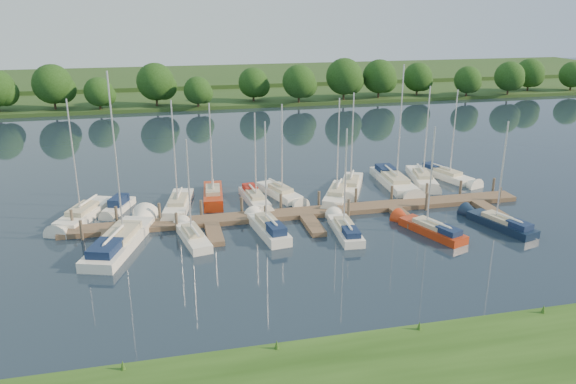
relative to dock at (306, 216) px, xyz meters
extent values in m
plane|color=#192533|center=(0.00, -7.31, -0.20)|extent=(260.00, 260.00, 0.00)
cube|color=brown|center=(0.00, 0.69, 0.00)|extent=(40.00, 2.00, 0.40)
cube|color=brown|center=(-16.00, -2.31, 0.00)|extent=(1.20, 4.00, 0.40)
cube|color=brown|center=(-8.00, -2.31, 0.00)|extent=(1.20, 4.00, 0.40)
cube|color=brown|center=(0.00, -2.31, 0.00)|extent=(1.20, 4.00, 0.40)
cube|color=brown|center=(8.00, -2.31, 0.00)|extent=(1.20, 4.00, 0.40)
cube|color=brown|center=(16.00, -2.31, 0.00)|extent=(1.20, 4.00, 0.40)
cylinder|color=#473D33|center=(-19.00, 1.99, 0.40)|extent=(0.24, 0.24, 2.00)
cylinder|color=#473D33|center=(-15.55, 1.99, 0.40)|extent=(0.24, 0.24, 2.00)
cylinder|color=#473D33|center=(-12.09, 1.99, 0.40)|extent=(0.24, 0.24, 2.00)
cylinder|color=#473D33|center=(-8.64, 1.99, 0.40)|extent=(0.24, 0.24, 2.00)
cylinder|color=#473D33|center=(-5.18, 1.99, 0.40)|extent=(0.24, 0.24, 2.00)
cylinder|color=#473D33|center=(-1.73, 1.99, 0.40)|extent=(0.24, 0.24, 2.00)
cylinder|color=#473D33|center=(1.73, 1.99, 0.40)|extent=(0.24, 0.24, 2.00)
cylinder|color=#473D33|center=(5.18, 1.99, 0.40)|extent=(0.24, 0.24, 2.00)
cylinder|color=#473D33|center=(8.64, 1.99, 0.40)|extent=(0.24, 0.24, 2.00)
cylinder|color=#473D33|center=(12.09, 1.99, 0.40)|extent=(0.24, 0.24, 2.00)
cylinder|color=#473D33|center=(15.55, 1.99, 0.40)|extent=(0.24, 0.24, 2.00)
cylinder|color=#473D33|center=(19.00, 1.99, 0.40)|extent=(0.24, 0.24, 2.00)
cylinder|color=#473D33|center=(-18.00, -0.61, 0.40)|extent=(0.24, 0.24, 2.00)
cylinder|color=#473D33|center=(-10.80, -0.61, 0.40)|extent=(0.24, 0.24, 2.00)
cylinder|color=#473D33|center=(-3.60, -0.61, 0.40)|extent=(0.24, 0.24, 2.00)
cylinder|color=#473D33|center=(3.60, -0.61, 0.40)|extent=(0.24, 0.24, 2.00)
cylinder|color=#473D33|center=(10.80, -0.61, 0.40)|extent=(0.24, 0.24, 2.00)
cylinder|color=#473D33|center=(18.00, -0.61, 0.40)|extent=(0.24, 0.24, 2.00)
cube|color=#23441A|center=(0.00, 67.69, 0.10)|extent=(180.00, 30.00, 0.60)
cube|color=#314B20|center=(0.00, 92.69, 0.50)|extent=(220.00, 40.00, 1.40)
sphere|color=#18370F|center=(-35.80, 56.56, 3.45)|extent=(4.38, 4.38, 4.38)
cylinder|color=#38281C|center=(-29.59, 56.38, 1.10)|extent=(0.36, 0.36, 2.60)
sphere|color=#18370F|center=(-29.59, 56.38, 4.29)|extent=(6.08, 6.08, 6.08)
sphere|color=#18370F|center=(-28.28, 56.58, 3.42)|extent=(4.34, 4.34, 4.34)
cylinder|color=#38281C|center=(-20.59, 53.05, 1.06)|extent=(0.36, 0.36, 2.51)
sphere|color=#18370F|center=(-20.59, 53.05, 4.13)|extent=(5.86, 5.86, 5.86)
sphere|color=#18370F|center=(-19.33, 53.25, 3.29)|extent=(4.19, 4.19, 4.19)
cylinder|color=#38281C|center=(-11.71, 55.31, 1.12)|extent=(0.36, 0.36, 2.65)
sphere|color=#18370F|center=(-11.71, 55.31, 4.36)|extent=(6.17, 6.17, 6.17)
sphere|color=#18370F|center=(-10.39, 55.51, 3.48)|extent=(4.41, 4.41, 4.41)
cylinder|color=#38281C|center=(-3.33, 56.17, 0.94)|extent=(0.36, 0.36, 2.29)
sphere|color=#18370F|center=(-3.33, 56.17, 3.74)|extent=(5.34, 5.34, 5.34)
sphere|color=#18370F|center=(-2.18, 56.37, 2.98)|extent=(3.82, 3.82, 3.82)
cylinder|color=#38281C|center=(3.81, 52.98, 1.13)|extent=(0.36, 0.36, 2.65)
sphere|color=#18370F|center=(3.81, 52.98, 4.36)|extent=(6.18, 6.18, 6.18)
sphere|color=#18370F|center=(5.13, 53.18, 3.48)|extent=(4.42, 4.42, 4.42)
cylinder|color=#38281C|center=(13.04, 55.94, 0.86)|extent=(0.36, 0.36, 2.12)
sphere|color=#18370F|center=(13.04, 55.94, 3.45)|extent=(4.95, 4.95, 4.95)
sphere|color=#18370F|center=(14.10, 56.14, 2.75)|extent=(3.54, 3.54, 3.54)
cylinder|color=#38281C|center=(19.54, 52.69, 1.22)|extent=(0.36, 0.36, 2.84)
sphere|color=#18370F|center=(19.54, 52.69, 4.69)|extent=(6.62, 6.62, 6.62)
sphere|color=#18370F|center=(20.96, 52.89, 3.74)|extent=(4.73, 4.73, 4.73)
cylinder|color=#38281C|center=(29.95, 54.02, 1.09)|extent=(0.36, 0.36, 2.59)
sphere|color=#18370F|center=(29.95, 54.02, 4.26)|extent=(6.04, 6.04, 6.04)
sphere|color=#18370F|center=(31.25, 54.22, 3.39)|extent=(4.31, 4.31, 4.31)
cylinder|color=#38281C|center=(36.23, 55.01, 1.17)|extent=(0.36, 0.36, 2.74)
sphere|color=#18370F|center=(36.23, 55.01, 4.51)|extent=(6.38, 6.38, 6.38)
sphere|color=#18370F|center=(37.60, 55.21, 3.60)|extent=(4.56, 4.56, 4.56)
cylinder|color=#38281C|center=(45.02, 56.34, 0.95)|extent=(0.36, 0.36, 2.30)
sphere|color=#18370F|center=(45.02, 56.34, 3.77)|extent=(5.38, 5.38, 5.38)
sphere|color=#18370F|center=(46.17, 56.54, 3.00)|extent=(3.84, 3.84, 3.84)
cylinder|color=#38281C|center=(53.75, 55.62, 0.98)|extent=(0.36, 0.36, 2.36)
sphere|color=#18370F|center=(53.75, 55.62, 3.87)|extent=(5.51, 5.51, 5.51)
sphere|color=#18370F|center=(54.94, 55.82, 3.08)|extent=(3.94, 3.94, 3.94)
cylinder|color=#38281C|center=(62.84, 54.27, 1.02)|extent=(0.36, 0.36, 2.45)
sphere|color=#18370F|center=(62.84, 54.27, 4.01)|extent=(5.71, 5.71, 5.71)
sphere|color=#18370F|center=(64.07, 54.47, 3.20)|extent=(4.08, 4.08, 4.08)
cylinder|color=#38281C|center=(68.95, 53.48, 1.13)|extent=(0.36, 0.36, 2.65)
sphere|color=#18370F|center=(68.95, 53.48, 4.37)|extent=(6.19, 6.19, 6.19)
cube|color=white|center=(-18.29, 4.44, -0.05)|extent=(4.51, 7.27, 1.10)
cone|color=white|center=(-19.63, 1.19, -0.05)|extent=(1.85, 2.66, 0.99)
cube|color=#B7AD8C|center=(-18.42, 4.12, 0.65)|extent=(2.58, 3.50, 0.50)
cylinder|color=silver|center=(-18.56, 3.79, 5.26)|extent=(0.12, 0.12, 9.52)
cylinder|color=silver|center=(-18.02, 5.09, 1.05)|extent=(1.30, 2.97, 0.10)
cylinder|color=white|center=(-18.02, 5.09, 1.05)|extent=(1.26, 2.68, 0.20)
cube|color=white|center=(-15.55, 5.54, -0.05)|extent=(2.76, 4.28, 0.89)
cone|color=white|center=(-16.30, 3.65, -0.05)|extent=(1.08, 1.38, 0.67)
cube|color=#132243|center=(-15.55, 5.54, 0.65)|extent=(1.83, 2.48, 0.80)
cube|color=white|center=(-10.37, 5.26, -0.05)|extent=(3.09, 6.96, 0.96)
cone|color=white|center=(-10.99, 1.95, -0.05)|extent=(1.36, 2.49, 0.94)
cube|color=#B7AD8C|center=(-10.44, 4.93, 0.54)|extent=(1.95, 3.23, 0.44)
cylinder|color=silver|center=(-10.50, 4.60, 4.95)|extent=(0.12, 0.12, 9.08)
cylinder|color=silver|center=(-10.25, 5.92, 0.89)|extent=(0.66, 2.99, 0.10)
cylinder|color=white|center=(-10.25, 5.92, 0.89)|extent=(0.69, 2.68, 0.20)
cube|color=#A42C0F|center=(-7.14, 7.10, -0.05)|extent=(2.28, 6.30, 1.05)
cone|color=#A42C0F|center=(-7.41, 4.03, -0.05)|extent=(1.05, 2.23, 0.86)
cube|color=#B7AD8C|center=(-7.16, 6.79, 0.61)|extent=(1.54, 2.88, 0.48)
cylinder|color=silver|center=(-7.19, 6.48, 4.63)|extent=(0.12, 0.12, 8.32)
cylinder|color=silver|center=(-7.08, 7.71, 0.99)|extent=(0.35, 2.77, 0.10)
cylinder|color=white|center=(-7.08, 7.71, 0.99)|extent=(0.42, 2.47, 0.20)
cube|color=white|center=(-3.55, 4.98, -0.05)|extent=(2.13, 5.86, 0.99)
cone|color=white|center=(-3.29, 2.13, -0.05)|extent=(0.98, 2.07, 0.80)
cube|color=#B7AD8C|center=(-3.52, 4.70, 0.56)|extent=(1.44, 2.68, 0.45)
cube|color=maroon|center=(-3.70, 6.58, 0.65)|extent=(1.28, 1.82, 0.49)
cylinder|color=silver|center=(-3.50, 4.41, 4.30)|extent=(0.12, 0.12, 7.74)
cylinder|color=silver|center=(-3.60, 5.56, 0.92)|extent=(0.34, 2.58, 0.10)
cylinder|color=white|center=(-3.60, 5.56, 0.92)|extent=(0.41, 2.30, 0.20)
cube|color=white|center=(-1.00, 6.17, -0.05)|extent=(3.46, 6.27, 1.04)
cone|color=white|center=(-0.08, 3.30, -0.05)|extent=(1.45, 2.27, 0.85)
cube|color=#B7AD8C|center=(-0.91, 5.88, 0.60)|extent=(2.04, 2.98, 0.47)
cylinder|color=silver|center=(-0.82, 5.60, 4.54)|extent=(0.12, 0.12, 8.15)
cylinder|color=silver|center=(-1.19, 6.75, 0.98)|extent=(0.93, 2.62, 0.10)
cylinder|color=white|center=(-1.19, 6.75, 0.98)|extent=(0.93, 2.36, 0.20)
cube|color=white|center=(4.28, 4.42, -0.05)|extent=(4.58, 6.62, 1.07)
cone|color=white|center=(2.80, 1.53, -0.05)|extent=(1.85, 2.44, 0.91)
cube|color=#B7AD8C|center=(4.13, 4.13, 0.63)|extent=(2.55, 3.23, 0.49)
cylinder|color=silver|center=(3.98, 3.84, 4.87)|extent=(0.12, 0.12, 8.78)
cylinder|color=silver|center=(4.58, 5.00, 1.02)|extent=(1.42, 2.65, 0.10)
cylinder|color=white|center=(4.58, 5.00, 1.02)|extent=(1.36, 2.41, 0.20)
cube|color=white|center=(6.41, 6.77, -0.05)|extent=(4.38, 6.70, 1.09)
cone|color=white|center=(5.05, 3.80, -0.05)|extent=(1.78, 2.46, 0.91)
cube|color=#B7AD8C|center=(6.27, 6.47, 0.64)|extent=(2.47, 3.24, 0.50)
cylinder|color=silver|center=(6.14, 6.18, 4.90)|extent=(0.12, 0.12, 8.82)
cylinder|color=silver|center=(6.68, 7.36, 1.04)|extent=(1.31, 2.71, 0.10)
cylinder|color=white|center=(6.68, 7.36, 1.04)|extent=(1.27, 2.46, 0.20)
cube|color=white|center=(11.00, 7.05, -0.05)|extent=(2.77, 8.45, 1.08)
cone|color=white|center=(10.78, 2.89, -0.05)|extent=(1.32, 2.98, 1.17)
cube|color=#B7AD8C|center=(10.98, 6.64, 0.64)|extent=(1.95, 3.84, 0.49)
cube|color=#132243|center=(11.13, 9.38, 0.74)|extent=(1.76, 2.58, 0.54)
cylinder|color=silver|center=(10.96, 6.22, 6.12)|extent=(0.12, 0.12, 11.25)
cylinder|color=silver|center=(11.05, 7.89, 1.03)|extent=(0.30, 3.75, 0.10)
cylinder|color=white|center=(11.05, 7.89, 1.03)|extent=(0.38, 3.34, 0.20)
cube|color=white|center=(14.32, 7.61, -0.05)|extent=(3.35, 7.01, 1.00)
cone|color=white|center=(13.57, 4.32, -0.05)|extent=(1.45, 2.52, 0.95)
cube|color=#B7AD8C|center=(14.25, 7.28, 0.57)|extent=(2.06, 3.28, 0.45)
cylinder|color=silver|center=(14.17, 6.96, 5.00)|extent=(0.12, 0.12, 9.13)
cylinder|color=silver|center=(14.47, 8.27, 0.94)|extent=(0.78, 2.99, 0.10)
cylinder|color=white|center=(14.47, 8.27, 0.94)|extent=(0.80, 2.68, 0.20)
cube|color=white|center=(17.12, 7.85, -0.05)|extent=(3.65, 6.65, 0.96)
cone|color=white|center=(18.09, 4.80, -0.05)|extent=(1.53, 2.41, 0.90)
cube|color=#B7AD8C|center=(17.22, 7.54, 0.54)|extent=(2.15, 3.15, 0.44)
cube|color=#132243|center=(16.58, 9.56, 0.63)|extent=(1.78, 2.21, 0.48)
cylinder|color=silver|center=(17.31, 7.24, 4.74)|extent=(0.12, 0.12, 8.65)
cylinder|color=silver|center=(16.92, 8.46, 0.89)|extent=(0.97, 2.78, 0.10)
cylinder|color=white|center=(16.92, 8.46, 0.89)|extent=(0.97, 2.50, 0.20)
cube|color=white|center=(-15.12, -2.72, -0.05)|extent=(5.23, 9.32, 1.21)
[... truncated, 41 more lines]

